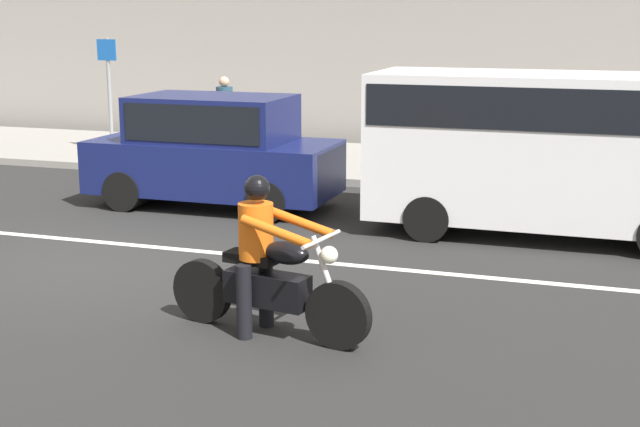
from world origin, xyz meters
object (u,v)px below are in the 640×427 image
at_px(parked_hatchback_navy, 213,150).
at_px(pedestrian_bystander, 225,111).
at_px(motorcycle_with_rider_orange_stripe, 266,271).
at_px(street_sign_post, 109,84).
at_px(parked_van_white, 549,143).

height_order(parked_hatchback_navy, pedestrian_bystander, pedestrian_bystander).
distance_m(motorcycle_with_rider_orange_stripe, street_sign_post, 11.37).
bearing_deg(pedestrian_bystander, parked_van_white, -30.04).
relative_size(motorcycle_with_rider_orange_stripe, street_sign_post, 0.90).
xyz_separation_m(parked_van_white, street_sign_post, (-9.37, 3.87, 0.30)).
bearing_deg(parked_hatchback_navy, parked_van_white, -2.80).
xyz_separation_m(motorcycle_with_rider_orange_stripe, parked_van_white, (2.27, 4.95, 0.67)).
relative_size(street_sign_post, pedestrian_bystander, 1.44).
distance_m(parked_hatchback_navy, parked_van_white, 5.28).
relative_size(parked_hatchback_navy, pedestrian_bystander, 2.34).
relative_size(motorcycle_with_rider_orange_stripe, parked_van_white, 0.45).
distance_m(parked_van_white, street_sign_post, 10.14).
bearing_deg(street_sign_post, parked_hatchback_navy, -41.33).
xyz_separation_m(parked_hatchback_navy, parked_van_white, (5.26, -0.26, 0.39)).
bearing_deg(street_sign_post, parked_van_white, -22.44).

